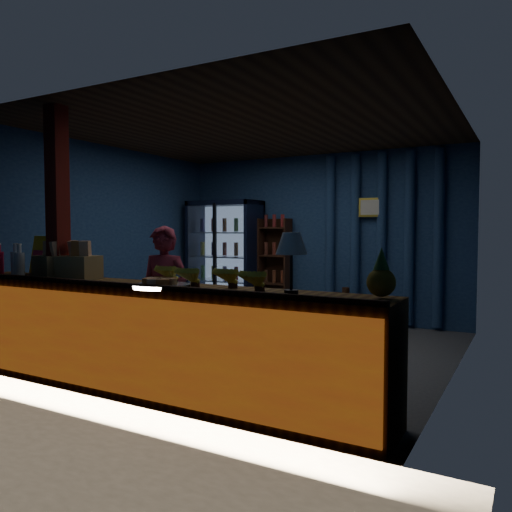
{
  "coord_description": "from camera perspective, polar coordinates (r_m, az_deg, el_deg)",
  "views": [
    {
      "loc": [
        2.95,
        -5.17,
        1.42
      ],
      "look_at": [
        0.18,
        -0.2,
        1.12
      ],
      "focal_mm": 35.0,
      "sensor_mm": 36.0,
      "label": 1
    }
  ],
  "objects": [
    {
      "name": "curtain_folds",
      "position": [
        7.57,
        14.15,
        2.02
      ],
      "size": [
        1.74,
        0.14,
        2.5
      ],
      "color": "navy",
      "rests_on": "room_walls"
    },
    {
      "name": "bottle_shelf",
      "position": [
        8.12,
        2.28,
        -1.4
      ],
      "size": [
        0.5,
        0.28,
        1.6
      ],
      "color": "#3A1B12",
      "rests_on": "ground"
    },
    {
      "name": "pastry_tray",
      "position": [
        4.13,
        -10.75,
        -3.18
      ],
      "size": [
        0.48,
        0.48,
        0.08
      ],
      "color": "silver",
      "rests_on": "counter"
    },
    {
      "name": "soda_bottles",
      "position": [
        5.86,
        -26.55,
        -0.59
      ],
      "size": [
        0.61,
        0.18,
        0.33
      ],
      "color": "red",
      "rests_on": "counter"
    },
    {
      "name": "shopkeeper",
      "position": [
        5.06,
        -10.46,
        -4.86
      ],
      "size": [
        0.59,
        0.45,
        1.46
      ],
      "primitive_type": "imported",
      "rotation": [
        0.0,
        0.0,
        0.2
      ],
      "color": "maroon",
      "rests_on": "ground"
    },
    {
      "name": "snack_box_left",
      "position": [
        5.2,
        -22.15,
        -0.98
      ],
      "size": [
        0.4,
        0.35,
        0.36
      ],
      "color": "olive",
      "rests_on": "counter"
    },
    {
      "name": "beverage_cooler",
      "position": [
        8.41,
        -3.33,
        -0.31
      ],
      "size": [
        1.2,
        0.62,
        1.9
      ],
      "color": "black",
      "rests_on": "ground"
    },
    {
      "name": "snack_box_centre",
      "position": [
        5.0,
        -19.58,
        -1.05
      ],
      "size": [
        0.39,
        0.34,
        0.36
      ],
      "color": "olive",
      "rests_on": "counter"
    },
    {
      "name": "green_chair",
      "position": [
        6.94,
        9.21,
        -6.62
      ],
      "size": [
        0.68,
        0.69,
        0.53
      ],
      "primitive_type": "imported",
      "rotation": [
        0.0,
        0.0,
        3.37
      ],
      "color": "#62C467",
      "rests_on": "ground"
    },
    {
      "name": "room_walls",
      "position": [
        5.95,
        -0.62,
        4.46
      ],
      "size": [
        4.6,
        4.6,
        4.6
      ],
      "color": "navy",
      "rests_on": "ground"
    },
    {
      "name": "ground",
      "position": [
        6.12,
        -0.62,
        -10.4
      ],
      "size": [
        4.6,
        4.6,
        0.0
      ],
      "primitive_type": "plane",
      "color": "#515154",
      "rests_on": "ground"
    },
    {
      "name": "yellow_sign",
      "position": [
        5.67,
        -23.09,
        0.08
      ],
      "size": [
        0.52,
        0.21,
        0.4
      ],
      "color": "yellow",
      "rests_on": "counter"
    },
    {
      "name": "table_lamp",
      "position": [
        3.59,
        4.06,
        1.15
      ],
      "size": [
        0.23,
        0.23,
        0.45
      ],
      "color": "black",
      "rests_on": "counter"
    },
    {
      "name": "banana_bunches",
      "position": [
        4.01,
        -5.19,
        -2.35
      ],
      "size": [
        1.16,
        0.32,
        0.19
      ],
      "color": "yellow",
      "rests_on": "counter"
    },
    {
      "name": "counter",
      "position": [
        4.5,
        -12.91,
        -9.16
      ],
      "size": [
        4.4,
        0.57,
        0.99
      ],
      "color": "brown",
      "rests_on": "ground"
    },
    {
      "name": "side_table",
      "position": [
        7.17,
        10.19,
        -6.37
      ],
      "size": [
        0.59,
        0.45,
        0.61
      ],
      "color": "#3A1B12",
      "rests_on": "ground"
    },
    {
      "name": "framed_picture",
      "position": [
        7.57,
        13.0,
        5.44
      ],
      "size": [
        0.36,
        0.04,
        0.28
      ],
      "color": "gold",
      "rests_on": "room_walls"
    },
    {
      "name": "pineapple",
      "position": [
        3.51,
        14.12,
        -2.43
      ],
      "size": [
        0.2,
        0.2,
        0.34
      ],
      "color": "olive",
      "rests_on": "counter"
    },
    {
      "name": "support_post",
      "position": [
        5.17,
        -21.64,
        1.48
      ],
      "size": [
        0.16,
        0.16,
        2.6
      ],
      "primitive_type": "cube",
      "color": "maroon",
      "rests_on": "ground"
    }
  ]
}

